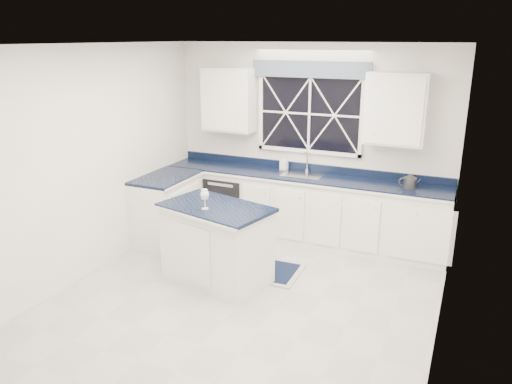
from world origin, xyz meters
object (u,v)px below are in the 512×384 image
at_px(kettle, 410,181).
at_px(soap_bottle, 284,162).
at_px(faucet, 307,161).
at_px(dishwasher, 231,201).
at_px(island, 217,243).
at_px(wine_glass, 205,195).

bearing_deg(kettle, soap_bottle, 161.71).
relative_size(faucet, soap_bottle, 1.42).
relative_size(dishwasher, faucet, 2.72).
bearing_deg(faucet, island, -105.15).
xyz_separation_m(dishwasher, island, (0.61, -1.60, 0.06)).
relative_size(island, kettle, 5.21).
bearing_deg(kettle, dishwasher, 167.76).
bearing_deg(dishwasher, faucet, 10.02).
bearing_deg(island, kettle, 52.94).
height_order(dishwasher, soap_bottle, soap_bottle).
bearing_deg(soap_bottle, kettle, -6.72).
xyz_separation_m(island, kettle, (1.92, 1.57, 0.56)).
relative_size(kettle, soap_bottle, 1.25).
distance_m(faucet, wine_glass, 2.01).
relative_size(dishwasher, kettle, 3.09).
distance_m(dishwasher, faucet, 1.31).
height_order(dishwasher, island, island).
bearing_deg(dishwasher, wine_glass, -72.37).
distance_m(faucet, island, 1.96).
distance_m(dishwasher, soap_bottle, 1.01).
height_order(faucet, soap_bottle, faucet).
xyz_separation_m(faucet, island, (-0.49, -1.79, -0.63)).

